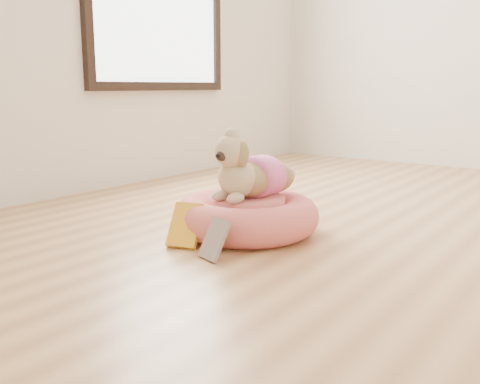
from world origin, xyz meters
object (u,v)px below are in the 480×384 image
Objects in this scene: dog at (250,162)px; book_white at (215,239)px; book_yellow at (186,225)px; pet_bed at (246,216)px.

book_white is at bearing -70.54° from dog.
dog reaches higher than book_yellow.
book_yellow is at bearing -179.49° from book_white.
dog reaches higher than pet_bed.
book_white is at bearing -72.85° from pet_bed.
book_white is (0.12, -0.38, -0.00)m from pet_bed.
pet_bed is 3.93× the size of book_white.
dog is 0.47m from book_white.
book_white is (0.10, -0.38, -0.26)m from dog.
book_white is at bearing -33.82° from book_yellow.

